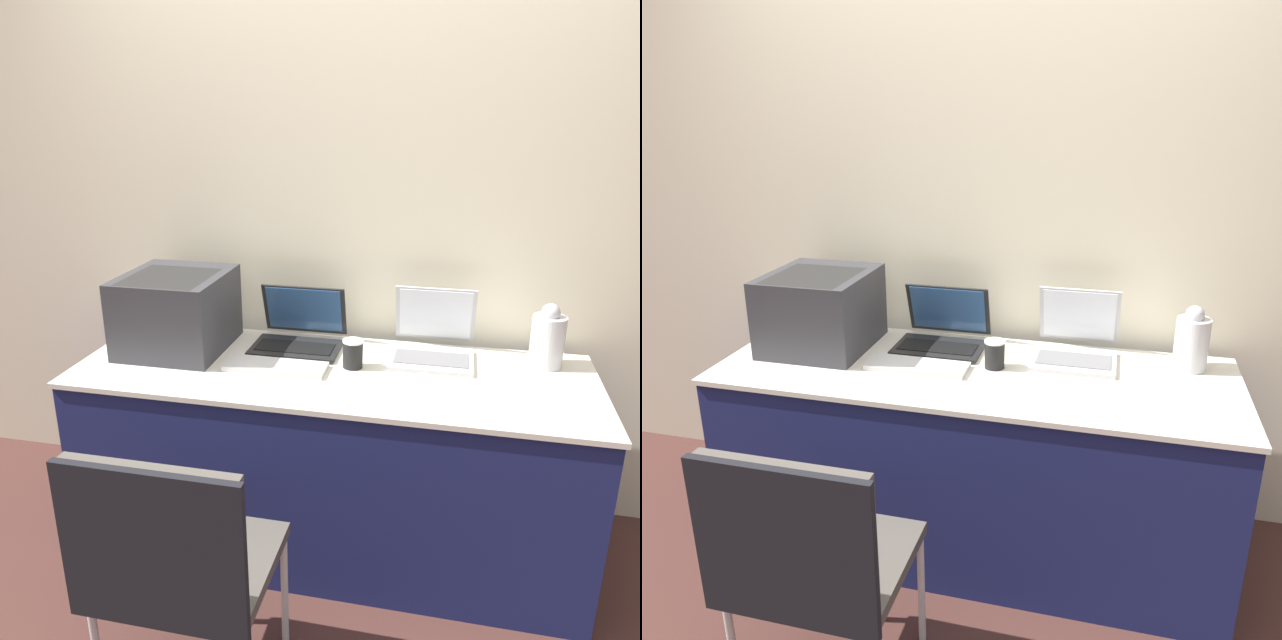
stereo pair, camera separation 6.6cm
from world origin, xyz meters
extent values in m
plane|color=#472823|center=(0.00, 0.00, 0.00)|extent=(14.00, 14.00, 0.00)
cube|color=beige|center=(0.00, 0.79, 1.30)|extent=(8.00, 0.05, 2.60)
cube|color=#191E51|center=(0.00, 0.34, 0.37)|extent=(1.93, 0.68, 0.75)
cube|color=silver|center=(0.00, 0.34, 0.76)|extent=(1.95, 0.70, 0.02)
cube|color=#333338|center=(-0.66, 0.43, 0.92)|extent=(0.40, 0.44, 0.31)
cube|color=black|center=(-0.66, 0.38, 1.05)|extent=(0.32, 0.33, 0.06)
cube|color=black|center=(-0.18, 0.49, 0.78)|extent=(0.35, 0.23, 0.02)
cube|color=black|center=(-0.18, 0.48, 0.79)|extent=(0.31, 0.13, 0.00)
cube|color=black|center=(-0.18, 0.65, 0.90)|extent=(0.35, 0.08, 0.22)
cube|color=#2D5184|center=(-0.18, 0.64, 0.90)|extent=(0.32, 0.07, 0.20)
cube|color=#B7B7BC|center=(0.36, 0.49, 0.78)|extent=(0.32, 0.26, 0.02)
cube|color=slate|center=(0.36, 0.48, 0.79)|extent=(0.28, 0.14, 0.00)
cube|color=#B7B7BC|center=(0.36, 0.67, 0.91)|extent=(0.32, 0.09, 0.24)
cube|color=silver|center=(0.36, 0.66, 0.91)|extent=(0.29, 0.08, 0.22)
cube|color=silver|center=(-0.21, 0.29, 0.78)|extent=(0.38, 0.13, 0.02)
cylinder|color=black|center=(0.07, 0.37, 0.82)|extent=(0.08, 0.08, 0.10)
cylinder|color=white|center=(0.07, 0.37, 0.88)|extent=(0.08, 0.08, 0.01)
cylinder|color=silver|center=(0.79, 0.55, 0.87)|extent=(0.13, 0.13, 0.20)
sphere|color=silver|center=(0.79, 0.55, 0.98)|extent=(0.07, 0.07, 0.07)
cube|color=#4C4742|center=(-0.26, -0.41, 0.45)|extent=(0.48, 0.42, 0.04)
cube|color=#4C4742|center=(-0.26, -0.60, 0.68)|extent=(0.48, 0.03, 0.43)
cylinder|color=silver|center=(-0.48, -0.21, 0.21)|extent=(0.02, 0.02, 0.43)
cylinder|color=silver|center=(-0.04, -0.21, 0.21)|extent=(0.02, 0.02, 0.43)
cube|color=black|center=(-0.26, -0.63, 0.66)|extent=(0.50, 0.02, 0.47)
camera|label=1|loc=(0.43, -1.78, 1.72)|focal=35.00mm
camera|label=2|loc=(0.49, -1.77, 1.72)|focal=35.00mm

